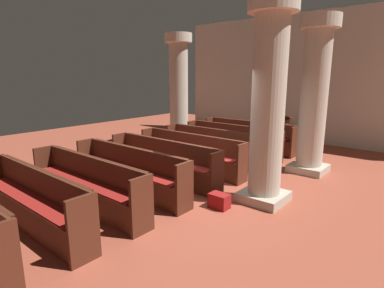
{
  "coord_description": "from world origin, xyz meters",
  "views": [
    {
      "loc": [
        4.05,
        -5.15,
        2.4
      ],
      "look_at": [
        -0.66,
        0.52,
        0.75
      ],
      "focal_mm": 29.04,
      "sensor_mm": 36.0,
      "label": 1
    }
  ],
  "objects_px": {
    "pew_row_0": "(248,135)",
    "pew_row_3": "(190,152)",
    "pew_row_5": "(129,169)",
    "pillar_far_side": "(179,88)",
    "pew_row_7": "(31,198)",
    "pew_row_2": "(213,145)",
    "pillar_aisle_side": "(314,94)",
    "pillar_aisle_rear": "(268,101)",
    "hymn_book": "(253,126)",
    "pew_row_4": "(163,160)",
    "pew_row_6": "(86,182)",
    "lectern": "(283,133)",
    "kneeler_box_red": "(219,201)",
    "pew_row_1": "(232,139)"
  },
  "relations": [
    {
      "from": "pillar_far_side",
      "to": "pillar_aisle_rear",
      "type": "height_order",
      "value": "same"
    },
    {
      "from": "pew_row_1",
      "to": "lectern",
      "type": "bearing_deg",
      "value": 72.43
    },
    {
      "from": "pew_row_0",
      "to": "hymn_book",
      "type": "distance_m",
      "value": 1.07
    },
    {
      "from": "pew_row_2",
      "to": "hymn_book",
      "type": "relative_size",
      "value": 15.18
    },
    {
      "from": "pew_row_6",
      "to": "pillar_aisle_side",
      "type": "relative_size",
      "value": 0.83
    },
    {
      "from": "pew_row_3",
      "to": "pew_row_4",
      "type": "distance_m",
      "value": 0.98
    },
    {
      "from": "pew_row_3",
      "to": "pew_row_2",
      "type": "bearing_deg",
      "value": 90.0
    },
    {
      "from": "hymn_book",
      "to": "pew_row_5",
      "type": "bearing_deg",
      "value": -97.96
    },
    {
      "from": "pew_row_1",
      "to": "pillar_aisle_side",
      "type": "bearing_deg",
      "value": -3.1
    },
    {
      "from": "pew_row_0",
      "to": "pew_row_3",
      "type": "height_order",
      "value": "same"
    },
    {
      "from": "pillar_far_side",
      "to": "pillar_aisle_rear",
      "type": "xyz_separation_m",
      "value": [
        4.68,
        -2.77,
        0.0
      ]
    },
    {
      "from": "pew_row_0",
      "to": "pillar_aisle_side",
      "type": "distance_m",
      "value": 2.99
    },
    {
      "from": "pew_row_7",
      "to": "hymn_book",
      "type": "height_order",
      "value": "hymn_book"
    },
    {
      "from": "pew_row_2",
      "to": "pillar_far_side",
      "type": "relative_size",
      "value": 0.83
    },
    {
      "from": "pillar_aisle_side",
      "to": "pillar_aisle_rear",
      "type": "bearing_deg",
      "value": -90.0
    },
    {
      "from": "pew_row_7",
      "to": "hymn_book",
      "type": "bearing_deg",
      "value": 84.59
    },
    {
      "from": "pew_row_4",
      "to": "kneeler_box_red",
      "type": "relative_size",
      "value": 8.57
    },
    {
      "from": "pillar_aisle_side",
      "to": "pew_row_5",
      "type": "bearing_deg",
      "value": -121.94
    },
    {
      "from": "lectern",
      "to": "kneeler_box_red",
      "type": "relative_size",
      "value": 2.98
    },
    {
      "from": "pew_row_0",
      "to": "pillar_aisle_side",
      "type": "relative_size",
      "value": 0.83
    },
    {
      "from": "lectern",
      "to": "pew_row_7",
      "type": "bearing_deg",
      "value": -94.85
    },
    {
      "from": "lectern",
      "to": "pew_row_0",
      "type": "bearing_deg",
      "value": -120.17
    },
    {
      "from": "pew_row_6",
      "to": "pew_row_1",
      "type": "bearing_deg",
      "value": 90.0
    },
    {
      "from": "pew_row_3",
      "to": "pew_row_5",
      "type": "xyz_separation_m",
      "value": [
        0.0,
        -1.96,
        0.0
      ]
    },
    {
      "from": "pew_row_4",
      "to": "lectern",
      "type": "distance_m",
      "value": 5.14
    },
    {
      "from": "pillar_aisle_side",
      "to": "hymn_book",
      "type": "distance_m",
      "value": 2.08
    },
    {
      "from": "pew_row_5",
      "to": "pillar_far_side",
      "type": "bearing_deg",
      "value": 119.33
    },
    {
      "from": "pew_row_7",
      "to": "pillar_aisle_side",
      "type": "xyz_separation_m",
      "value": [
        2.37,
        5.76,
        1.45
      ]
    },
    {
      "from": "pew_row_2",
      "to": "pew_row_6",
      "type": "height_order",
      "value": "same"
    },
    {
      "from": "kneeler_box_red",
      "to": "hymn_book",
      "type": "bearing_deg",
      "value": 110.19
    },
    {
      "from": "pew_row_7",
      "to": "pew_row_2",
      "type": "bearing_deg",
      "value": 90.0
    },
    {
      "from": "pew_row_0",
      "to": "pew_row_3",
      "type": "distance_m",
      "value": 2.94
    },
    {
      "from": "pew_row_0",
      "to": "pew_row_7",
      "type": "xyz_separation_m",
      "value": [
        0.0,
        -6.86,
        0.0
      ]
    },
    {
      "from": "pew_row_2",
      "to": "pew_row_3",
      "type": "bearing_deg",
      "value": -90.0
    },
    {
      "from": "pillar_aisle_side",
      "to": "pillar_aisle_rear",
      "type": "relative_size",
      "value": 1.0
    },
    {
      "from": "pillar_far_side",
      "to": "pew_row_1",
      "type": "bearing_deg",
      "value": -4.9
    },
    {
      "from": "pew_row_5",
      "to": "pew_row_0",
      "type": "bearing_deg",
      "value": 90.0
    },
    {
      "from": "pew_row_4",
      "to": "pew_row_7",
      "type": "relative_size",
      "value": 1.0
    },
    {
      "from": "pew_row_0",
      "to": "pillar_far_side",
      "type": "distance_m",
      "value": 2.84
    },
    {
      "from": "pew_row_2",
      "to": "lectern",
      "type": "relative_size",
      "value": 2.88
    },
    {
      "from": "pillar_far_side",
      "to": "hymn_book",
      "type": "relative_size",
      "value": 18.19
    },
    {
      "from": "pew_row_6",
      "to": "lectern",
      "type": "height_order",
      "value": "lectern"
    },
    {
      "from": "pew_row_7",
      "to": "hymn_book",
      "type": "distance_m",
      "value": 6.12
    },
    {
      "from": "pew_row_0",
      "to": "pew_row_4",
      "type": "xyz_separation_m",
      "value": [
        0.0,
        -3.92,
        0.0
      ]
    },
    {
      "from": "pillar_aisle_rear",
      "to": "kneeler_box_red",
      "type": "xyz_separation_m",
      "value": [
        -0.48,
        -0.81,
        -1.81
      ]
    },
    {
      "from": "pew_row_7",
      "to": "pew_row_0",
      "type": "bearing_deg",
      "value": 90.0
    },
    {
      "from": "pew_row_4",
      "to": "pew_row_6",
      "type": "xyz_separation_m",
      "value": [
        0.0,
        -1.96,
        0.0
      ]
    },
    {
      "from": "pillar_far_side",
      "to": "pillar_aisle_rear",
      "type": "bearing_deg",
      "value": -30.6
    },
    {
      "from": "pew_row_2",
      "to": "pew_row_4",
      "type": "bearing_deg",
      "value": -90.0
    },
    {
      "from": "pillar_aisle_rear",
      "to": "hymn_book",
      "type": "relative_size",
      "value": 18.19
    }
  ]
}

